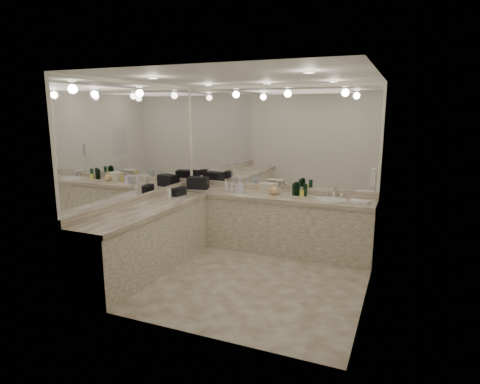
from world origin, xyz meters
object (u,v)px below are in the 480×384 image
at_px(soap_bottle_c, 274,189).
at_px(hand_towel, 359,202).
at_px(sink, 332,200).
at_px(black_toiletry_bag, 198,183).
at_px(wall_phone, 373,177).
at_px(cream_cosmetic_case, 269,188).
at_px(soap_bottle_a, 226,185).
at_px(soap_bottle_b, 240,187).

bearing_deg(soap_bottle_c, hand_towel, -4.74).
height_order(sink, hand_towel, hand_towel).
relative_size(black_toiletry_bag, hand_towel, 1.29).
xyz_separation_m(wall_phone, hand_towel, (-0.19, 0.40, -0.43)).
xyz_separation_m(cream_cosmetic_case, soap_bottle_a, (-0.74, -0.04, 0.01)).
relative_size(sink, soap_bottle_c, 2.40).
distance_m(soap_bottle_b, soap_bottle_c, 0.55).
bearing_deg(cream_cosmetic_case, sink, -14.49).
bearing_deg(hand_towel, soap_bottle_a, 175.84).
distance_m(cream_cosmetic_case, soap_bottle_b, 0.46).
distance_m(hand_towel, soap_bottle_c, 1.32).
bearing_deg(soap_bottle_b, sink, 3.72).
height_order(sink, soap_bottle_c, soap_bottle_c).
bearing_deg(black_toiletry_bag, cream_cosmetic_case, 5.17).
relative_size(sink, black_toiletry_bag, 1.28).
bearing_deg(soap_bottle_a, soap_bottle_b, -25.75).
bearing_deg(soap_bottle_b, soap_bottle_c, 11.07).
height_order(hand_towel, soap_bottle_c, soap_bottle_c).
bearing_deg(hand_towel, cream_cosmetic_case, 172.32).
distance_m(soap_bottle_a, soap_bottle_b, 0.36).
relative_size(wall_phone, cream_cosmetic_case, 0.83).
distance_m(sink, soap_bottle_a, 1.77).
relative_size(cream_cosmetic_case, soap_bottle_a, 1.60).
distance_m(black_toiletry_bag, hand_towel, 2.66).
bearing_deg(soap_bottle_c, soap_bottle_b, -168.93).
bearing_deg(black_toiletry_bag, soap_bottle_b, -5.73).
bearing_deg(wall_phone, soap_bottle_a, 166.65).
bearing_deg(black_toiletry_bag, soap_bottle_a, 8.92).
distance_m(black_toiletry_bag, soap_bottle_b, 0.81).
relative_size(sink, soap_bottle_b, 2.04).
relative_size(black_toiletry_bag, soap_bottle_c, 1.87).
height_order(soap_bottle_a, soap_bottle_b, soap_bottle_b).
xyz_separation_m(black_toiletry_bag, soap_bottle_c, (1.35, 0.03, -0.01)).
bearing_deg(cream_cosmetic_case, soap_bottle_c, -43.32).
distance_m(hand_towel, soap_bottle_a, 2.18).
bearing_deg(wall_phone, black_toiletry_bag, 170.30).
height_order(black_toiletry_bag, hand_towel, black_toiletry_bag).
xyz_separation_m(wall_phone, cream_cosmetic_case, (-1.63, 0.60, -0.37)).
bearing_deg(sink, hand_towel, -13.17).
height_order(sink, soap_bottle_b, soap_bottle_b).
height_order(wall_phone, cream_cosmetic_case, wall_phone).
height_order(hand_towel, soap_bottle_b, soap_bottle_b).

